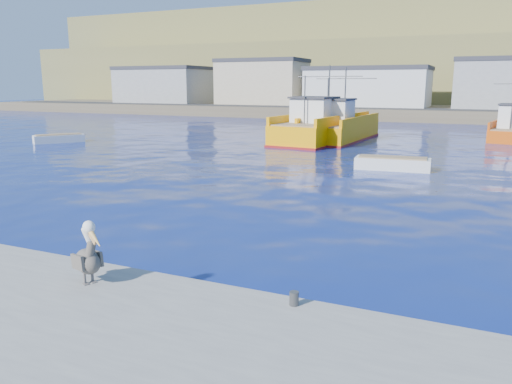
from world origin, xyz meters
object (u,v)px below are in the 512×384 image
skiff_mid (392,165)px  pelican (88,257)px  trawler_yellow_b (339,128)px  trawler_yellow_a (321,128)px  skiff_left (59,139)px

skiff_mid → pelican: pelican is taller
pelican → skiff_mid: bearing=81.2°
trawler_yellow_b → trawler_yellow_a: bearing=-131.4°
skiff_mid → trawler_yellow_b: bearing=116.2°
skiff_left → pelican: pelican is taller
trawler_yellow_a → skiff_left: trawler_yellow_a is taller
skiff_left → skiff_mid: bearing=-5.1°
trawler_yellow_a → pelican: trawler_yellow_a is taller
trawler_yellow_a → skiff_mid: bearing=-57.2°
trawler_yellow_b → skiff_left: (-22.13, -11.84, -0.80)m
skiff_left → skiff_mid: size_ratio=0.95×
pelican → skiff_left: bearing=136.3°
skiff_left → trawler_yellow_a: bearing=26.5°
pelican → trawler_yellow_a: bearing=98.0°
trawler_yellow_a → skiff_left: (-20.86, -10.40, -0.88)m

